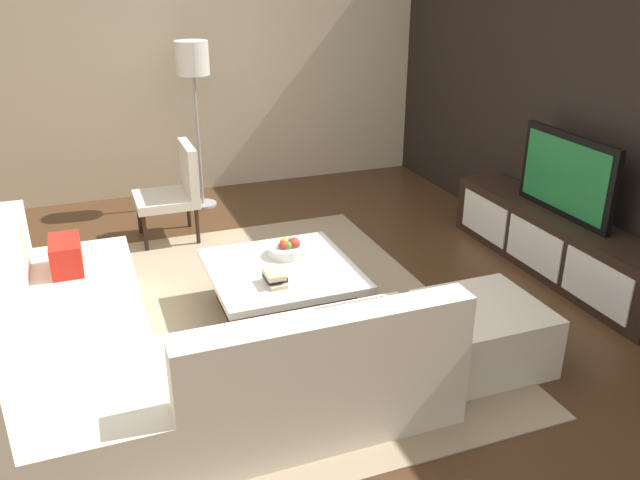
% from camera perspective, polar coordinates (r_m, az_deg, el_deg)
% --- Properties ---
extents(ground_plane, '(14.00, 14.00, 0.00)m').
position_cam_1_polar(ground_plane, '(4.64, -4.07, -7.31)').
color(ground_plane, '#4C301C').
extents(feature_wall_back, '(6.40, 0.12, 2.80)m').
position_cam_1_polar(feature_wall_back, '(5.49, 24.12, 11.27)').
color(feature_wall_back, black).
rests_on(feature_wall_back, ground).
extents(side_wall_left, '(0.12, 5.20, 2.80)m').
position_cam_1_polar(side_wall_left, '(7.22, -10.50, 15.28)').
color(side_wall_left, beige).
rests_on(side_wall_left, ground).
extents(area_rug, '(3.41, 2.55, 0.01)m').
position_cam_1_polar(area_rug, '(4.72, -4.43, -6.68)').
color(area_rug, tan).
rests_on(area_rug, ground).
extents(media_console, '(2.27, 0.45, 0.50)m').
position_cam_1_polar(media_console, '(5.60, 19.98, -0.28)').
color(media_console, black).
rests_on(media_console, ground).
extents(television, '(1.01, 0.06, 0.65)m').
position_cam_1_polar(television, '(5.42, 20.81, 5.32)').
color(television, black).
rests_on(television, media_console).
extents(sectional_couch, '(2.42, 2.39, 0.79)m').
position_cam_1_polar(sectional_couch, '(3.93, -14.17, -9.56)').
color(sectional_couch, beige).
rests_on(sectional_couch, ground).
extents(coffee_table, '(1.03, 1.00, 0.38)m').
position_cam_1_polar(coffee_table, '(4.65, -3.32, -4.37)').
color(coffee_table, black).
rests_on(coffee_table, ground).
extents(accent_chair_near, '(0.53, 0.54, 0.87)m').
position_cam_1_polar(accent_chair_near, '(6.01, -12.54, 4.56)').
color(accent_chair_near, black).
rests_on(accent_chair_near, ground).
extents(floor_lamp, '(0.32, 0.32, 1.66)m').
position_cam_1_polar(floor_lamp, '(6.60, -11.09, 14.53)').
color(floor_lamp, '#A5A5AA').
rests_on(floor_lamp, ground).
extents(ottoman, '(0.70, 0.70, 0.40)m').
position_cam_1_polar(ottoman, '(4.25, 14.04, -7.93)').
color(ottoman, beige).
rests_on(ottoman, ground).
extents(fruit_bowl, '(0.28, 0.28, 0.14)m').
position_cam_1_polar(fruit_bowl, '(4.73, -2.85, -0.76)').
color(fruit_bowl, silver).
rests_on(fruit_bowl, coffee_table).
extents(book_stack, '(0.22, 0.14, 0.09)m').
position_cam_1_polar(book_stack, '(4.33, -3.99, -3.32)').
color(book_stack, '#CCB78C').
rests_on(book_stack, coffee_table).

